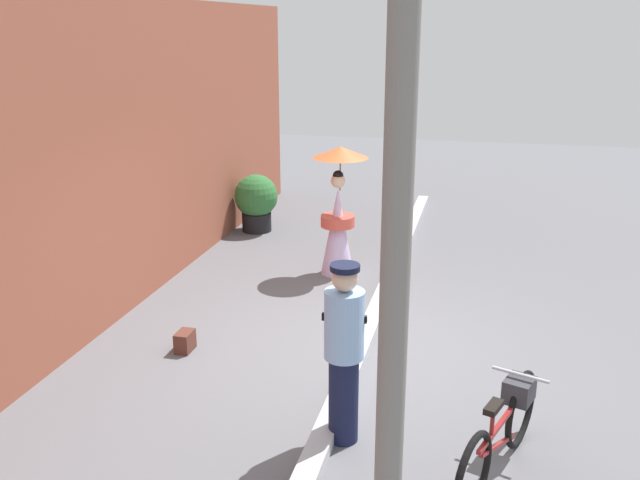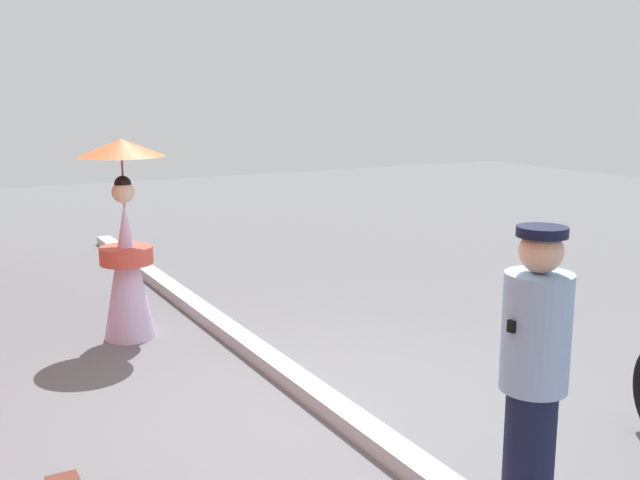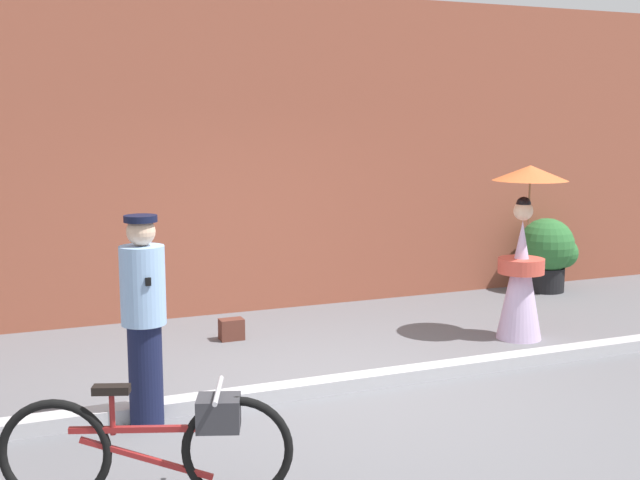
% 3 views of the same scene
% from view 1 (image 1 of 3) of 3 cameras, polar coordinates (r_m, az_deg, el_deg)
% --- Properties ---
extents(ground_plane, '(30.00, 30.00, 0.00)m').
position_cam_1_polar(ground_plane, '(7.86, 3.47, -9.06)').
color(ground_plane, slate).
extents(building_wall, '(14.00, 0.40, 3.84)m').
position_cam_1_polar(building_wall, '(8.41, -18.90, 5.64)').
color(building_wall, brown).
rests_on(building_wall, ground_plane).
extents(sidewalk_curb, '(14.00, 0.20, 0.12)m').
position_cam_1_polar(sidewalk_curb, '(7.84, 3.48, -8.66)').
color(sidewalk_curb, '#B2B2B7').
rests_on(sidewalk_curb, ground_plane).
extents(bicycle_near_officer, '(1.70, 0.71, 0.76)m').
position_cam_1_polar(bicycle_near_officer, '(5.91, 14.83, -14.94)').
color(bicycle_near_officer, black).
rests_on(bicycle_near_officer, ground_plane).
extents(person_officer, '(0.34, 0.38, 1.63)m').
position_cam_1_polar(person_officer, '(5.91, 2.00, -9.06)').
color(person_officer, '#141938').
rests_on(person_officer, ground_plane).
extents(person_with_parasol, '(0.79, 0.79, 1.86)m').
position_cam_1_polar(person_with_parasol, '(9.90, 1.52, 2.37)').
color(person_with_parasol, silver).
rests_on(person_with_parasol, ground_plane).
extents(potted_plant_by_door, '(0.77, 0.75, 1.01)m').
position_cam_1_polar(potted_plant_by_door, '(12.15, -5.20, 3.29)').
color(potted_plant_by_door, black).
rests_on(potted_plant_by_door, ground_plane).
extents(backpack_on_pavement, '(0.25, 0.17, 0.23)m').
position_cam_1_polar(backpack_on_pavement, '(7.93, -11.08, -8.18)').
color(backpack_on_pavement, '#592D23').
rests_on(backpack_on_pavement, ground_plane).
extents(utility_pole, '(0.18, 0.18, 4.80)m').
position_cam_1_polar(utility_pole, '(3.97, 6.37, 1.21)').
color(utility_pole, slate).
rests_on(utility_pole, ground_plane).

